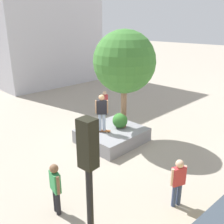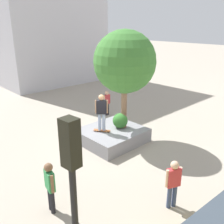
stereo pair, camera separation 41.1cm
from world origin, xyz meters
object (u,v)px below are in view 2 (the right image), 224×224
(skateboard, at_px, (102,130))
(passerby_with_bag, at_px, (107,101))
(traffic_light_corner, at_px, (74,190))
(pedestrian_crossing, at_px, (173,181))
(skateboarder, at_px, (102,110))
(planter_ledge, at_px, (112,135))
(bystander_watching, at_px, (50,184))
(plaza_tree, at_px, (125,62))

(skateboard, xyz_separation_m, passerby_with_bag, (-2.90, -2.87, 0.20))
(traffic_light_corner, xyz_separation_m, pedestrian_crossing, (-3.91, -0.45, -1.92))
(traffic_light_corner, distance_m, pedestrian_crossing, 4.38)
(skateboarder, xyz_separation_m, traffic_light_corner, (5.19, 5.31, 1.13))
(planter_ledge, distance_m, passerby_with_bag, 3.87)
(traffic_light_corner, bearing_deg, planter_ledge, -137.92)
(traffic_light_corner, height_order, pedestrian_crossing, traffic_light_corner)
(bystander_watching, bearing_deg, skateboard, -149.75)
(planter_ledge, height_order, skateboarder, skateboarder)
(traffic_light_corner, relative_size, passerby_with_bag, 2.66)
(traffic_light_corner, bearing_deg, passerby_with_bag, -134.70)
(pedestrian_crossing, xyz_separation_m, passerby_with_bag, (-4.19, -7.74, -0.05))
(planter_ledge, relative_size, plaza_tree, 0.62)
(pedestrian_crossing, relative_size, bystander_watching, 0.97)
(plaza_tree, relative_size, skateboarder, 2.65)
(passerby_with_bag, xyz_separation_m, bystander_watching, (7.07, 5.30, 0.07))
(pedestrian_crossing, relative_size, passerby_with_bag, 1.05)
(skateboarder, relative_size, pedestrian_crossing, 1.07)
(plaza_tree, distance_m, skateboard, 3.39)
(skateboard, xyz_separation_m, traffic_light_corner, (5.19, 5.31, 2.17))
(planter_ledge, relative_size, skateboarder, 1.64)
(skateboard, height_order, pedestrian_crossing, pedestrian_crossing)
(plaza_tree, height_order, skateboarder, plaza_tree)
(passerby_with_bag, bearing_deg, skateboard, 44.66)
(skateboarder, bearing_deg, bystander_watching, 30.25)
(skateboard, relative_size, traffic_light_corner, 0.19)
(plaza_tree, bearing_deg, skateboarder, -15.06)
(traffic_light_corner, height_order, passerby_with_bag, traffic_light_corner)
(skateboarder, xyz_separation_m, bystander_watching, (4.17, 2.43, -0.77))
(planter_ledge, xyz_separation_m, pedestrian_crossing, (1.82, 4.73, 0.63))
(pedestrian_crossing, distance_m, passerby_with_bag, 8.80)
(traffic_light_corner, height_order, bystander_watching, traffic_light_corner)
(pedestrian_crossing, distance_m, bystander_watching, 3.78)
(plaza_tree, distance_m, passerby_with_bag, 4.68)
(skateboarder, distance_m, traffic_light_corner, 7.52)
(skateboard, distance_m, bystander_watching, 4.84)
(plaza_tree, bearing_deg, traffic_light_corner, 38.15)
(plaza_tree, height_order, bystander_watching, plaza_tree)
(planter_ledge, bearing_deg, skateboard, -14.22)
(skateboard, bearing_deg, pedestrian_crossing, 75.22)
(passerby_with_bag, bearing_deg, pedestrian_crossing, 61.58)
(skateboard, bearing_deg, plaza_tree, 164.94)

